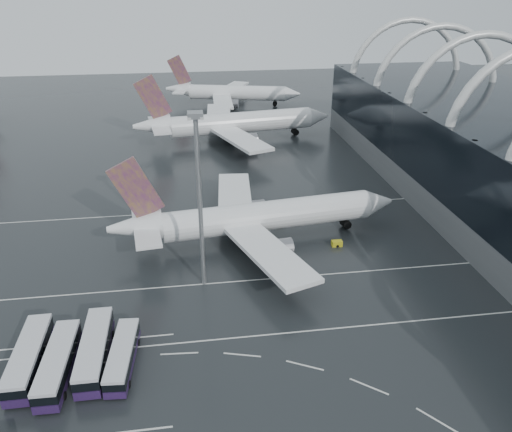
{
  "coord_description": "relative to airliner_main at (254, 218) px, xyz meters",
  "views": [
    {
      "loc": [
        -6.49,
        -56.59,
        45.33
      ],
      "look_at": [
        4.8,
        21.63,
        7.0
      ],
      "focal_mm": 35.0,
      "sensor_mm": 36.0,
      "label": 1
    }
  ],
  "objects": [
    {
      "name": "ground",
      "position": [
        -5.06,
        -25.69,
        -4.64
      ],
      "size": [
        420.0,
        420.0,
        0.0
      ],
      "primitive_type": "plane",
      "color": "black",
      "rests_on": "ground"
    },
    {
      "name": "lane_marking_near",
      "position": [
        -5.06,
        -27.69,
        -4.64
      ],
      "size": [
        120.0,
        0.25,
        0.01
      ],
      "primitive_type": "cube",
      "color": "silver",
      "rests_on": "ground"
    },
    {
      "name": "lane_marking_mid",
      "position": [
        -5.06,
        -13.69,
        -4.64
      ],
      "size": [
        120.0,
        0.25,
        0.01
      ],
      "primitive_type": "cube",
      "color": "silver",
      "rests_on": "ground"
    },
    {
      "name": "lane_marking_far",
      "position": [
        -5.06,
        14.31,
        -4.64
      ],
      "size": [
        120.0,
        0.25,
        0.01
      ],
      "primitive_type": "cube",
      "color": "silver",
      "rests_on": "ground"
    },
    {
      "name": "bus_bay_line_north",
      "position": [
        -29.06,
        -25.69,
        -4.64
      ],
      "size": [
        28.0,
        0.25,
        0.01
      ],
      "primitive_type": "cube",
      "color": "silver",
      "rests_on": "ground"
    },
    {
      "name": "airliner_main",
      "position": [
        0.0,
        0.0,
        0.0
      ],
      "size": [
        54.75,
        47.65,
        18.53
      ],
      "rotation": [
        0.0,
        0.0,
        0.13
      ],
      "color": "white",
      "rests_on": "ground"
    },
    {
      "name": "airliner_gate_b",
      "position": [
        2.12,
        63.2,
        0.56
      ],
      "size": [
        59.9,
        53.39,
        20.8
      ],
      "rotation": [
        0.0,
        0.0,
        0.14
      ],
      "color": "white",
      "rests_on": "ground"
    },
    {
      "name": "airliner_gate_c",
      "position": [
        6.01,
        108.83,
        -0.04
      ],
      "size": [
        51.2,
        46.51,
        18.41
      ],
      "rotation": [
        0.0,
        0.0,
        -0.25
      ],
      "color": "white",
      "rests_on": "ground"
    },
    {
      "name": "bus_row_near_a",
      "position": [
        -32.93,
        -29.94,
        -2.78
      ],
      "size": [
        3.34,
        13.79,
        3.39
      ],
      "rotation": [
        0.0,
        0.0,
        1.57
      ],
      "color": "#24123B",
      "rests_on": "ground"
    },
    {
      "name": "bus_row_near_b",
      "position": [
        -29.09,
        -31.5,
        -2.83
      ],
      "size": [
        3.49,
        13.5,
        3.31
      ],
      "rotation": [
        0.0,
        0.0,
        1.54
      ],
      "color": "#24123B",
      "rests_on": "ground"
    },
    {
      "name": "bus_row_near_c",
      "position": [
        -24.92,
        -29.75,
        -2.74
      ],
      "size": [
        3.4,
        14.03,
        3.45
      ],
      "rotation": [
        0.0,
        0.0,
        1.57
      ],
      "color": "#24123B",
      "rests_on": "ground"
    },
    {
      "name": "bus_row_near_d",
      "position": [
        -21.33,
        -31.07,
        -3.02
      ],
      "size": [
        3.6,
        12.13,
        2.94
      ],
      "rotation": [
        0.0,
        0.0,
        1.49
      ],
      "color": "#24123B",
      "rests_on": "ground"
    },
    {
      "name": "floodlight_mast",
      "position": [
        -10.15,
        -13.49,
        13.1
      ],
      "size": [
        2.16,
        2.16,
        28.21
      ],
      "color": "gray",
      "rests_on": "ground"
    },
    {
      "name": "gse_cart_belly_a",
      "position": [
        14.82,
        -4.48,
        -4.12
      ],
      "size": [
        1.92,
        1.14,
        1.05
      ],
      "primitive_type": "cube",
      "color": "gold",
      "rests_on": "ground"
    },
    {
      "name": "gse_cart_belly_c",
      "position": [
        2.02,
        -6.47,
        -4.06
      ],
      "size": [
        2.15,
        1.27,
        1.17
      ],
      "primitive_type": "cube",
      "color": "gold",
      "rests_on": "ground"
    },
    {
      "name": "gse_cart_belly_e",
      "position": [
        6.1,
        7.19,
        -3.96
      ],
      "size": [
        2.49,
        1.47,
        1.36
      ],
      "primitive_type": "cube",
      "color": "gold",
      "rests_on": "ground"
    }
  ]
}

